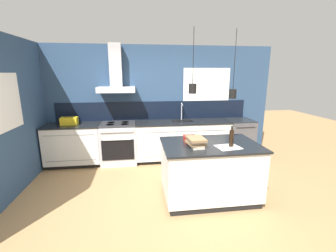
{
  "coord_description": "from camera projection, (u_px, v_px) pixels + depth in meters",
  "views": [
    {
      "loc": [
        -0.39,
        -3.22,
        1.98
      ],
      "look_at": [
        0.15,
        0.69,
        1.05
      ],
      "focal_mm": 24.0,
      "sensor_mm": 36.0,
      "label": 1
    }
  ],
  "objects": [
    {
      "name": "counter_run_left",
      "position": [
        74.0,
        145.0,
        4.91
      ],
      "size": [
        1.16,
        0.64,
        0.91
      ],
      "color": "black",
      "rests_on": "ground_plane"
    },
    {
      "name": "ground_plane",
      "position": [
        165.0,
        199.0,
        3.62
      ],
      "size": [
        16.0,
        16.0,
        0.0
      ],
      "primitive_type": "plane",
      "color": "#A87F51",
      "rests_on": "ground"
    },
    {
      "name": "wall_left",
      "position": [
        12.0,
        116.0,
        3.67
      ],
      "size": [
        0.08,
        3.8,
        2.6
      ],
      "color": "navy",
      "rests_on": "ground_plane"
    },
    {
      "name": "wall_back",
      "position": [
        152.0,
        101.0,
        5.23
      ],
      "size": [
        5.6,
        2.15,
        2.6
      ],
      "color": "navy",
      "rests_on": "ground_plane"
    },
    {
      "name": "kitchen_island",
      "position": [
        209.0,
        170.0,
        3.61
      ],
      "size": [
        1.5,
        0.99,
        0.91
      ],
      "color": "black",
      "rests_on": "ground_plane"
    },
    {
      "name": "red_supply_box",
      "position": [
        190.0,
        139.0,
        3.6
      ],
      "size": [
        0.2,
        0.17,
        0.1
      ],
      "color": "red",
      "rests_on": "kitchen_island"
    },
    {
      "name": "bottle_on_island",
      "position": [
        231.0,
        138.0,
        3.33
      ],
      "size": [
        0.07,
        0.07,
        0.32
      ],
      "color": "black",
      "rests_on": "kitchen_island"
    },
    {
      "name": "paper_pile",
      "position": [
        228.0,
        147.0,
        3.33
      ],
      "size": [
        0.38,
        0.33,
        0.01
      ],
      "color": "silver",
      "rests_on": "kitchen_island"
    },
    {
      "name": "counter_run_sink",
      "position": [
        183.0,
        140.0,
        5.23
      ],
      "size": [
        2.15,
        0.64,
        1.31
      ],
      "color": "black",
      "rests_on": "ground_plane"
    },
    {
      "name": "book_stack",
      "position": [
        196.0,
        142.0,
        3.33
      ],
      "size": [
        0.28,
        0.36,
        0.15
      ],
      "color": "beige",
      "rests_on": "kitchen_island"
    },
    {
      "name": "dishwasher",
      "position": [
        238.0,
        138.0,
        5.4
      ],
      "size": [
        0.6,
        0.65,
        0.91
      ],
      "color": "#4C4C51",
      "rests_on": "ground_plane"
    },
    {
      "name": "yellow_toolbox",
      "position": [
        69.0,
        121.0,
        4.78
      ],
      "size": [
        0.34,
        0.18,
        0.19
      ],
      "color": "gold",
      "rests_on": "counter_run_left"
    },
    {
      "name": "oven_range",
      "position": [
        119.0,
        143.0,
        5.03
      ],
      "size": [
        0.78,
        0.66,
        0.91
      ],
      "color": "#B5B5BA",
      "rests_on": "ground_plane"
    }
  ]
}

